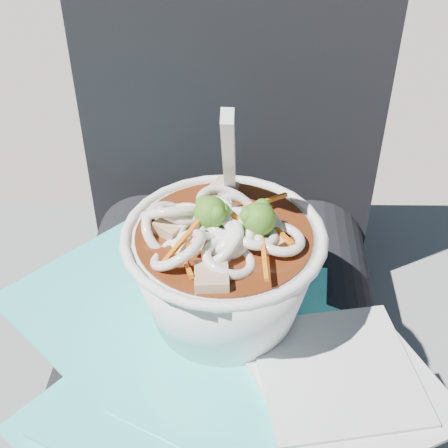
{
  "coord_description": "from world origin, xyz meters",
  "views": [
    {
      "loc": [
        0.02,
        -0.38,
        1.01
      ],
      "look_at": [
        0.0,
        0.02,
        0.69
      ],
      "focal_mm": 50.0,
      "sensor_mm": 36.0,
      "label": 1
    }
  ],
  "objects_px": {
    "stone_ledge": "(226,424)",
    "lap": "(219,390)",
    "plastic_bag": "(206,360)",
    "udon_bowl": "(223,264)",
    "person_body": "(224,300)"
  },
  "relations": [
    {
      "from": "lap",
      "to": "plastic_bag",
      "type": "xyz_separation_m",
      "value": [
        -0.01,
        -0.03,
        0.08
      ]
    },
    {
      "from": "plastic_bag",
      "to": "udon_bowl",
      "type": "relative_size",
      "value": 1.91
    },
    {
      "from": "stone_ledge",
      "to": "udon_bowl",
      "type": "relative_size",
      "value": 4.76
    },
    {
      "from": "lap",
      "to": "udon_bowl",
      "type": "bearing_deg",
      "value": 83.04
    },
    {
      "from": "stone_ledge",
      "to": "person_body",
      "type": "height_order",
      "value": "person_body"
    },
    {
      "from": "person_body",
      "to": "udon_bowl",
      "type": "xyz_separation_m",
      "value": [
        0.0,
        -0.07,
        0.12
      ]
    },
    {
      "from": "person_body",
      "to": "stone_ledge",
      "type": "bearing_deg",
      "value": 90.0
    },
    {
      "from": "plastic_bag",
      "to": "udon_bowl",
      "type": "xyz_separation_m",
      "value": [
        0.01,
        0.05,
        0.07
      ]
    },
    {
      "from": "person_body",
      "to": "udon_bowl",
      "type": "height_order",
      "value": "person_body"
    },
    {
      "from": "lap",
      "to": "person_body",
      "type": "relative_size",
      "value": 0.49
    },
    {
      "from": "stone_ledge",
      "to": "lap",
      "type": "distance_m",
      "value": 0.32
    },
    {
      "from": "stone_ledge",
      "to": "person_body",
      "type": "xyz_separation_m",
      "value": [
        -0.0,
        -0.06,
        0.32
      ]
    },
    {
      "from": "stone_ledge",
      "to": "udon_bowl",
      "type": "height_order",
      "value": "udon_bowl"
    },
    {
      "from": "plastic_bag",
      "to": "stone_ledge",
      "type": "bearing_deg",
      "value": 86.91
    },
    {
      "from": "lap",
      "to": "person_body",
      "type": "distance_m",
      "value": 0.1
    }
  ]
}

